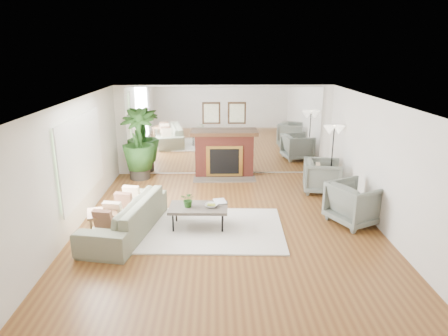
{
  "coord_description": "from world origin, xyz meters",
  "views": [
    {
      "loc": [
        -0.24,
        -7.45,
        3.44
      ],
      "look_at": [
        -0.07,
        0.6,
        1.03
      ],
      "focal_mm": 32.0,
      "sensor_mm": 36.0,
      "label": 1
    }
  ],
  "objects_px": {
    "side_table": "(103,217)",
    "potted_ficus": "(138,142)",
    "armchair_back": "(322,176)",
    "floor_lamp": "(334,135)",
    "fireplace": "(224,153)",
    "sofa": "(125,216)",
    "armchair_front": "(356,203)",
    "coffee_table": "(198,208)"
  },
  "relations": [
    {
      "from": "fireplace",
      "to": "potted_ficus",
      "type": "xyz_separation_m",
      "value": [
        -2.33,
        -0.17,
        0.36
      ]
    },
    {
      "from": "fireplace",
      "to": "sofa",
      "type": "xyz_separation_m",
      "value": [
        -1.99,
        -3.57,
        -0.31
      ]
    },
    {
      "from": "coffee_table",
      "to": "armchair_back",
      "type": "xyz_separation_m",
      "value": [
        2.99,
        2.04,
        -0.01
      ]
    },
    {
      "from": "side_table",
      "to": "floor_lamp",
      "type": "bearing_deg",
      "value": 30.03
    },
    {
      "from": "coffee_table",
      "to": "armchair_back",
      "type": "relative_size",
      "value": 1.31
    },
    {
      "from": "sofa",
      "to": "potted_ficus",
      "type": "distance_m",
      "value": 3.48
    },
    {
      "from": "sofa",
      "to": "side_table",
      "type": "xyz_separation_m",
      "value": [
        -0.32,
        -0.38,
        0.15
      ]
    },
    {
      "from": "armchair_front",
      "to": "floor_lamp",
      "type": "height_order",
      "value": "floor_lamp"
    },
    {
      "from": "side_table",
      "to": "potted_ficus",
      "type": "relative_size",
      "value": 0.34
    },
    {
      "from": "armchair_back",
      "to": "floor_lamp",
      "type": "xyz_separation_m",
      "value": [
        0.3,
        0.3,
        0.98
      ]
    },
    {
      "from": "fireplace",
      "to": "sofa",
      "type": "height_order",
      "value": "fireplace"
    },
    {
      "from": "floor_lamp",
      "to": "coffee_table",
      "type": "bearing_deg",
      "value": -144.54
    },
    {
      "from": "coffee_table",
      "to": "sofa",
      "type": "distance_m",
      "value": 1.42
    },
    {
      "from": "armchair_front",
      "to": "potted_ficus",
      "type": "xyz_separation_m",
      "value": [
        -4.93,
        3.05,
        0.59
      ]
    },
    {
      "from": "coffee_table",
      "to": "sofa",
      "type": "height_order",
      "value": "sofa"
    },
    {
      "from": "sofa",
      "to": "armchair_back",
      "type": "xyz_separation_m",
      "value": [
        4.4,
        2.22,
        0.06
      ]
    },
    {
      "from": "fireplace",
      "to": "armchair_back",
      "type": "distance_m",
      "value": 2.77
    },
    {
      "from": "potted_ficus",
      "to": "floor_lamp",
      "type": "distance_m",
      "value": 5.12
    },
    {
      "from": "coffee_table",
      "to": "potted_ficus",
      "type": "height_order",
      "value": "potted_ficus"
    },
    {
      "from": "sofa",
      "to": "side_table",
      "type": "distance_m",
      "value": 0.52
    },
    {
      "from": "coffee_table",
      "to": "sofa",
      "type": "relative_size",
      "value": 0.49
    },
    {
      "from": "sofa",
      "to": "potted_ficus",
      "type": "xyz_separation_m",
      "value": [
        -0.33,
        3.4,
        0.67
      ]
    },
    {
      "from": "fireplace",
      "to": "armchair_front",
      "type": "relative_size",
      "value": 2.16
    },
    {
      "from": "armchair_back",
      "to": "sofa",
      "type": "bearing_deg",
      "value": 126.73
    },
    {
      "from": "side_table",
      "to": "coffee_table",
      "type": "bearing_deg",
      "value": 17.87
    },
    {
      "from": "armchair_back",
      "to": "armchair_front",
      "type": "xyz_separation_m",
      "value": [
        0.2,
        -1.86,
        0.03
      ]
    },
    {
      "from": "side_table",
      "to": "fireplace",
      "type": "bearing_deg",
      "value": 59.66
    },
    {
      "from": "fireplace",
      "to": "floor_lamp",
      "type": "bearing_deg",
      "value": -21.31
    },
    {
      "from": "coffee_table",
      "to": "side_table",
      "type": "height_order",
      "value": "side_table"
    },
    {
      "from": "potted_ficus",
      "to": "armchair_back",
      "type": "bearing_deg",
      "value": -14.05
    },
    {
      "from": "armchair_front",
      "to": "side_table",
      "type": "relative_size",
      "value": 1.46
    },
    {
      "from": "fireplace",
      "to": "armchair_back",
      "type": "xyz_separation_m",
      "value": [
        2.4,
        -1.35,
        -0.25
      ]
    },
    {
      "from": "potted_ficus",
      "to": "floor_lamp",
      "type": "bearing_deg",
      "value": -9.97
    },
    {
      "from": "potted_ficus",
      "to": "floor_lamp",
      "type": "xyz_separation_m",
      "value": [
        5.03,
        -0.88,
        0.36
      ]
    },
    {
      "from": "side_table",
      "to": "armchair_back",
      "type": "bearing_deg",
      "value": 28.84
    },
    {
      "from": "sofa",
      "to": "armchair_front",
      "type": "bearing_deg",
      "value": 105.43
    },
    {
      "from": "fireplace",
      "to": "potted_ficus",
      "type": "bearing_deg",
      "value": -175.84
    },
    {
      "from": "potted_ficus",
      "to": "coffee_table",
      "type": "bearing_deg",
      "value": -61.67
    },
    {
      "from": "armchair_back",
      "to": "potted_ficus",
      "type": "relative_size",
      "value": 0.47
    },
    {
      "from": "coffee_table",
      "to": "floor_lamp",
      "type": "height_order",
      "value": "floor_lamp"
    },
    {
      "from": "armchair_back",
      "to": "potted_ficus",
      "type": "height_order",
      "value": "potted_ficus"
    },
    {
      "from": "armchair_back",
      "to": "potted_ficus",
      "type": "distance_m",
      "value": 4.91
    }
  ]
}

